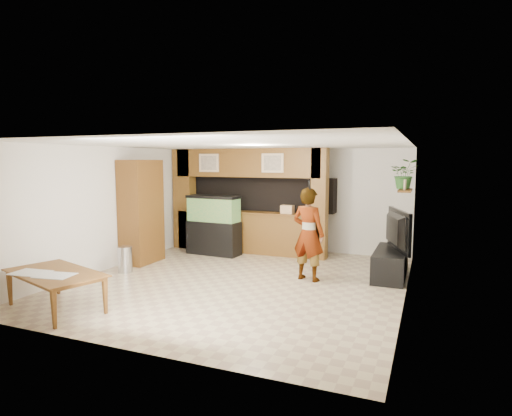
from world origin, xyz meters
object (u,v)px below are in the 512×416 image
at_px(television, 392,230).
at_px(person, 308,234).
at_px(pantry_cabinet, 141,212).
at_px(dining_table, 54,291).
at_px(aquarium, 214,226).

distance_m(television, person, 1.69).
relative_size(pantry_cabinet, person, 1.29).
xyz_separation_m(television, person, (-1.46, -0.85, -0.04)).
height_order(pantry_cabinet, dining_table, pantry_cabinet).
relative_size(pantry_cabinet, dining_table, 1.38).
bearing_deg(television, aquarium, 63.87).
relative_size(aquarium, dining_table, 0.87).
distance_m(pantry_cabinet, person, 3.90).
relative_size(pantry_cabinet, aquarium, 1.59).
height_order(pantry_cabinet, television, pantry_cabinet).
relative_size(person, dining_table, 1.07).
xyz_separation_m(pantry_cabinet, person, (3.89, -0.01, -0.26)).
bearing_deg(person, dining_table, 59.14).
relative_size(television, dining_table, 0.83).
bearing_deg(television, dining_table, 111.14).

